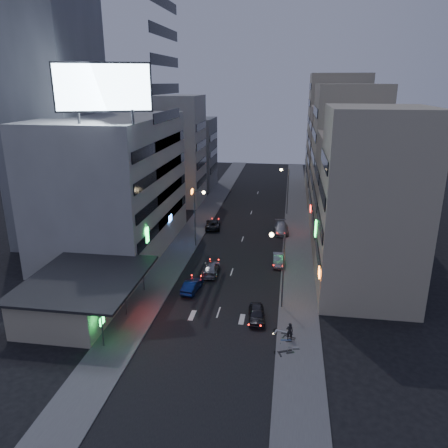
% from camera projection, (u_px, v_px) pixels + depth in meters
% --- Properties ---
extents(ground, '(180.00, 180.00, 0.00)m').
position_uv_depth(ground, '(211.00, 334.00, 40.45)').
color(ground, black).
rests_on(ground, ground).
extents(sidewalk_left, '(4.00, 120.00, 0.12)m').
position_uv_depth(sidewalk_left, '(196.00, 228.00, 69.78)').
color(sidewalk_left, '#4C4C4F').
rests_on(sidewalk_left, ground).
extents(sidewalk_right, '(4.00, 120.00, 0.12)m').
position_uv_depth(sidewalk_right, '(297.00, 233.00, 67.48)').
color(sidewalk_right, '#4C4C4F').
rests_on(sidewalk_right, ground).
extents(food_court, '(11.00, 13.00, 3.88)m').
position_uv_depth(food_court, '(79.00, 294.00, 43.71)').
color(food_court, tan).
rests_on(food_court, ground).
extents(white_building, '(14.00, 24.00, 18.00)m').
position_uv_depth(white_building, '(114.00, 185.00, 58.91)').
color(white_building, '#ABACA7').
rests_on(white_building, ground).
extents(grey_tower, '(10.00, 14.00, 34.00)m').
position_uv_depth(grey_tower, '(56.00, 122.00, 60.55)').
color(grey_tower, gray).
rests_on(grey_tower, ground).
extents(shophouse_near, '(10.00, 11.00, 20.00)m').
position_uv_depth(shophouse_near, '(371.00, 206.00, 45.06)').
color(shophouse_near, tan).
rests_on(shophouse_near, ground).
extents(shophouse_mid, '(11.00, 12.00, 16.00)m').
position_uv_depth(shophouse_mid, '(359.00, 198.00, 56.42)').
color(shophouse_mid, gray).
rests_on(shophouse_mid, ground).
extents(shophouse_far, '(10.00, 14.00, 22.00)m').
position_uv_depth(shophouse_far, '(346.00, 158.00, 67.79)').
color(shophouse_far, tan).
rests_on(shophouse_far, ground).
extents(far_left_a, '(11.00, 10.00, 20.00)m').
position_uv_depth(far_left_a, '(173.00, 151.00, 81.88)').
color(far_left_a, '#ABACA7').
rests_on(far_left_a, ground).
extents(far_left_b, '(12.00, 10.00, 15.00)m').
position_uv_depth(far_left_b, '(186.00, 153.00, 94.95)').
color(far_left_b, gray).
rests_on(far_left_b, ground).
extents(far_right_a, '(11.00, 12.00, 18.00)m').
position_uv_depth(far_right_a, '(339.00, 156.00, 82.43)').
color(far_right_a, gray).
rests_on(far_right_a, ground).
extents(far_right_b, '(12.00, 12.00, 24.00)m').
position_uv_depth(far_right_b, '(336.00, 132.00, 94.59)').
color(far_right_b, tan).
rests_on(far_right_b, ground).
extents(billboard, '(9.52, 3.75, 6.20)m').
position_uv_depth(billboard, '(103.00, 88.00, 44.99)').
color(billboard, '#595B60').
rests_on(billboard, white_building).
extents(street_lamp_right_near, '(1.60, 0.44, 8.02)m').
position_uv_depth(street_lamp_right_near, '(280.00, 259.00, 43.58)').
color(street_lamp_right_near, '#595B60').
rests_on(street_lamp_right_near, sidewalk_right).
extents(street_lamp_left, '(1.60, 0.44, 8.02)m').
position_uv_depth(street_lamp_left, '(197.00, 210.00, 60.32)').
color(street_lamp_left, '#595B60').
rests_on(street_lamp_left, sidewalk_left).
extents(street_lamp_right_far, '(1.60, 0.44, 8.02)m').
position_uv_depth(street_lamp_right_far, '(286.00, 184.00, 75.54)').
color(street_lamp_right_far, '#595B60').
rests_on(street_lamp_right_far, sidewalk_right).
extents(parked_car_right_near, '(2.00, 4.07, 1.34)m').
position_uv_depth(parked_car_right_near, '(257.00, 314.00, 42.53)').
color(parked_car_right_near, '#2A2A2F').
rests_on(parked_car_right_near, ground).
extents(parked_car_right_mid, '(1.57, 4.05, 1.31)m').
position_uv_depth(parked_car_right_mid, '(279.00, 260.00, 55.58)').
color(parked_car_right_mid, gray).
rests_on(parked_car_right_mid, ground).
extents(parked_car_left, '(2.84, 5.09, 1.34)m').
position_uv_depth(parked_car_left, '(213.00, 224.00, 69.51)').
color(parked_car_left, '#242528').
rests_on(parked_car_left, ground).
extents(parked_car_right_far, '(2.47, 5.28, 1.49)m').
position_uv_depth(parked_car_right_far, '(281.00, 228.00, 67.33)').
color(parked_car_right_far, gray).
rests_on(parked_car_right_far, ground).
extents(road_car_blue, '(1.87, 4.14, 1.32)m').
position_uv_depth(road_car_blue, '(192.00, 286.00, 48.49)').
color(road_car_blue, navy).
rests_on(road_car_blue, ground).
extents(road_car_silver, '(2.16, 4.85, 1.38)m').
position_uv_depth(road_car_silver, '(211.00, 268.00, 52.98)').
color(road_car_silver, '#979A9F').
rests_on(road_car_silver, ground).
extents(person, '(0.63, 0.44, 1.68)m').
position_uv_depth(person, '(290.00, 331.00, 39.06)').
color(person, black).
rests_on(person, sidewalk_right).
extents(scooter_black_a, '(1.41, 2.09, 1.22)m').
position_uv_depth(scooter_black_a, '(292.00, 343.00, 37.69)').
color(scooter_black_a, black).
rests_on(scooter_black_a, sidewalk_right).
extents(scooter_silver_a, '(0.86, 1.73, 1.01)m').
position_uv_depth(scooter_silver_a, '(299.00, 342.00, 38.10)').
color(scooter_silver_a, '#96979D').
rests_on(scooter_silver_a, sidewalk_right).
extents(scooter_blue, '(0.84, 1.70, 0.99)m').
position_uv_depth(scooter_blue, '(291.00, 334.00, 39.20)').
color(scooter_blue, navy).
rests_on(scooter_blue, sidewalk_right).
extents(scooter_black_b, '(1.09, 1.78, 1.03)m').
position_uv_depth(scooter_black_b, '(297.00, 333.00, 39.41)').
color(scooter_black_b, black).
rests_on(scooter_black_b, sidewalk_right).
extents(scooter_silver_b, '(1.07, 1.96, 1.14)m').
position_uv_depth(scooter_silver_b, '(289.00, 327.00, 40.29)').
color(scooter_silver_b, '#9EA0A6').
rests_on(scooter_silver_b, sidewalk_right).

